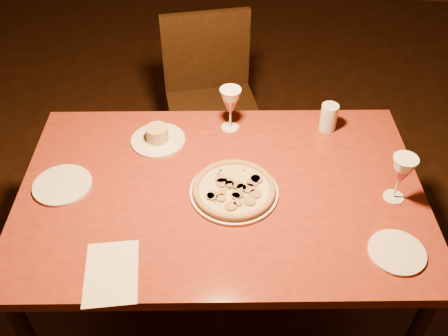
# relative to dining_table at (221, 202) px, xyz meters

# --- Properties ---
(floor) EXTENTS (7.00, 7.00, 0.00)m
(floor) POSITION_rel_dining_table_xyz_m (0.03, 0.07, -0.73)
(floor) COLOR #321A10
(floor) RESTS_ON ground
(dining_table) EXTENTS (1.61, 1.16, 0.80)m
(dining_table) POSITION_rel_dining_table_xyz_m (0.00, 0.00, 0.00)
(dining_table) COLOR maroon
(dining_table) RESTS_ON floor
(chair_far) EXTENTS (0.59, 0.59, 0.97)m
(chair_far) POSITION_rel_dining_table_xyz_m (-0.18, 0.92, -0.18)
(chair_far) COLOR black
(chair_far) RESTS_ON floor
(pizza_plate) EXTENTS (0.32, 0.32, 0.04)m
(pizza_plate) POSITION_rel_dining_table_xyz_m (0.05, -0.02, 0.09)
(pizza_plate) COLOR silver
(pizza_plate) RESTS_ON dining_table
(ramekin_saucer) EXTENTS (0.22, 0.22, 0.07)m
(ramekin_saucer) POSITION_rel_dining_table_xyz_m (-0.29, 0.24, 0.09)
(ramekin_saucer) COLOR silver
(ramekin_saucer) RESTS_ON dining_table
(wine_glass_far) EXTENTS (0.09, 0.09, 0.19)m
(wine_glass_far) POSITION_rel_dining_table_xyz_m (-0.01, 0.36, 0.17)
(wine_glass_far) COLOR #BB574E
(wine_glass_far) RESTS_ON dining_table
(wine_glass_right) EXTENTS (0.09, 0.09, 0.19)m
(wine_glass_right) POSITION_rel_dining_table_xyz_m (0.63, 0.04, 0.17)
(wine_glass_right) COLOR #BB574E
(wine_glass_right) RESTS_ON dining_table
(water_tumbler) EXTENTS (0.07, 0.07, 0.12)m
(water_tumbler) POSITION_rel_dining_table_xyz_m (0.39, 0.41, 0.13)
(water_tumbler) COLOR silver
(water_tumbler) RESTS_ON dining_table
(side_plate_left) EXTENTS (0.22, 0.22, 0.01)m
(side_plate_left) POSITION_rel_dining_table_xyz_m (-0.59, -0.06, 0.08)
(side_plate_left) COLOR silver
(side_plate_left) RESTS_ON dining_table
(side_plate_near) EXTENTS (0.19, 0.19, 0.01)m
(side_plate_near) POSITION_rel_dining_table_xyz_m (0.61, -0.22, 0.08)
(side_plate_near) COLOR silver
(side_plate_near) RESTS_ON dining_table
(menu_card) EXTENTS (0.22, 0.28, 0.00)m
(menu_card) POSITION_rel_dining_table_xyz_m (-0.29, -0.42, 0.07)
(menu_card) COLOR silver
(menu_card) RESTS_ON dining_table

